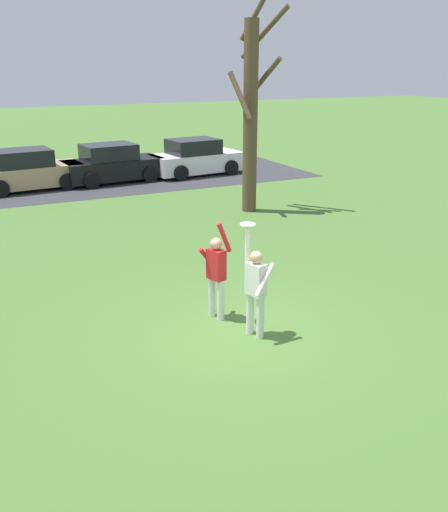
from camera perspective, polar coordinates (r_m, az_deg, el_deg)
name	(u,v)px	position (r m, az deg, el deg)	size (l,w,h in m)	color
ground_plane	(242,331)	(10.67, 1.80, -7.67)	(120.00, 120.00, 0.00)	#4C7533
person_catcher	(256,286)	(10.13, 3.24, -3.08)	(0.48, 0.59, 2.08)	silver
person_defender	(216,271)	(10.84, -0.80, -1.55)	(0.55, 0.63, 2.04)	silver
frisbee_disc	(248,224)	(9.92, 2.43, 3.22)	(0.27, 0.27, 0.02)	white
parked_car_tan	(27,171)	(23.71, -19.39, 8.13)	(4.26, 2.35, 1.59)	tan
parked_car_black	(112,165)	(24.37, -11.30, 9.10)	(4.26, 2.35, 1.59)	black
parked_car_white	(196,158)	(25.55, -2.90, 9.89)	(4.26, 2.35, 1.59)	white
parking_strip	(31,187)	(24.19, -18.99, 6.62)	(24.10, 6.40, 0.01)	#38383D
bare_tree_tall	(251,111)	(18.77, 2.77, 14.49)	(1.90, 1.88, 6.91)	brown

